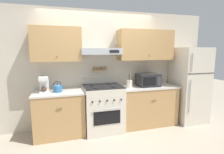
# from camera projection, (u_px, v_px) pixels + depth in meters

# --- Properties ---
(ground_plane) EXTENTS (16.00, 16.00, 0.00)m
(ground_plane) POSITION_uv_depth(u_px,v_px,m) (107.00, 136.00, 3.48)
(ground_plane) COLOR #B2A38E
(wall_back) EXTENTS (5.20, 0.46, 2.55)m
(wall_back) POSITION_uv_depth(u_px,v_px,m) (102.00, 61.00, 3.85)
(wall_back) COLOR beige
(wall_back) RESTS_ON ground_plane
(counter_left) EXTENTS (0.97, 0.64, 0.89)m
(counter_left) POSITION_uv_depth(u_px,v_px,m) (60.00, 113.00, 3.48)
(counter_left) COLOR tan
(counter_left) RESTS_ON ground_plane
(counter_right) EXTENTS (1.29, 0.64, 0.89)m
(counter_right) POSITION_uv_depth(u_px,v_px,m) (147.00, 105.00, 4.01)
(counter_right) COLOR tan
(counter_right) RESTS_ON ground_plane
(stove_range) EXTENTS (0.78, 0.70, 1.07)m
(stove_range) POSITION_uv_depth(u_px,v_px,m) (103.00, 108.00, 3.68)
(stove_range) COLOR beige
(stove_range) RESTS_ON ground_plane
(refrigerator) EXTENTS (0.71, 0.74, 1.75)m
(refrigerator) POSITION_uv_depth(u_px,v_px,m) (189.00, 85.00, 4.18)
(refrigerator) COLOR beige
(refrigerator) RESTS_ON ground_plane
(tea_kettle) EXTENTS (0.22, 0.17, 0.21)m
(tea_kettle) POSITION_uv_depth(u_px,v_px,m) (58.00, 88.00, 3.37)
(tea_kettle) COLOR teal
(tea_kettle) RESTS_ON counter_left
(coffee_maker) EXTENTS (0.16, 0.23, 0.31)m
(coffee_maker) POSITION_uv_depth(u_px,v_px,m) (44.00, 84.00, 3.32)
(coffee_maker) COLOR white
(coffee_maker) RESTS_ON counter_left
(microwave) EXTENTS (0.47, 0.38, 0.28)m
(microwave) POSITION_uv_depth(u_px,v_px,m) (148.00, 80.00, 3.92)
(microwave) COLOR #232326
(microwave) RESTS_ON counter_right
(utensil_crock) EXTENTS (0.12, 0.12, 0.31)m
(utensil_crock) POSITION_uv_depth(u_px,v_px,m) (129.00, 84.00, 3.78)
(utensil_crock) COLOR silver
(utensil_crock) RESTS_ON counter_right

